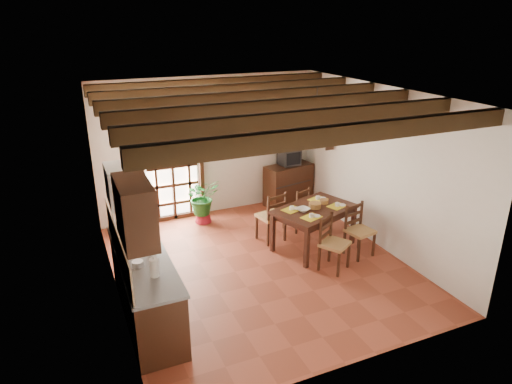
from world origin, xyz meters
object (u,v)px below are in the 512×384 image
kitchen_counter (145,286)px  pendant_lamp (315,131)px  crt_tv (289,157)px  potted_plant (202,195)px  sideboard (288,185)px  dining_table (314,213)px  chair_far_right (297,216)px  chair_near_right (359,240)px  chair_near_left (333,253)px  chair_far_left (271,225)px

kitchen_counter → pendant_lamp: 3.61m
crt_tv → potted_plant: bearing=-177.7°
sideboard → crt_tv: 0.63m
dining_table → chair_far_right: 0.88m
dining_table → pendant_lamp: 1.43m
chair_far_right → pendant_lamp: bearing=63.0°
chair_near_right → crt_tv: size_ratio=2.15×
dining_table → sideboard: size_ratio=1.54×
chair_near_left → potted_plant: size_ratio=0.49×
dining_table → potted_plant: size_ratio=0.85×
potted_plant → chair_near_left: bearing=-61.8°
chair_near_right → pendant_lamp: 1.99m
crt_tv → pendant_lamp: pendant_lamp is taller
pendant_lamp → chair_far_right: bearing=82.7°
chair_near_right → potted_plant: (-2.04, 2.34, 0.29)m
chair_far_left → crt_tv: size_ratio=2.27×
dining_table → crt_tv: bearing=55.5°
chair_far_left → chair_far_right: 0.69m
chair_near_right → chair_far_right: bearing=99.3°
dining_table → chair_far_right: bearing=64.0°
kitchen_counter → dining_table: bearing=15.2°
dining_table → crt_tv: 2.09m
chair_near_right → kitchen_counter: bearing=174.1°
chair_near_left → sideboard: bearing=46.6°
dining_table → chair_near_left: chair_near_left is taller
potted_plant → pendant_lamp: bearing=-49.0°
chair_near_left → chair_near_right: bearing=-11.2°
kitchen_counter → chair_far_left: bearing=28.8°
crt_tv → chair_far_left: bearing=-130.3°
kitchen_counter → dining_table: kitchen_counter is taller
chair_far_right → crt_tv: size_ratio=2.03×
kitchen_counter → crt_tv: (3.62, 2.82, 0.60)m
chair_far_right → pendant_lamp: (-0.09, -0.68, 1.81)m
chair_near_right → chair_far_right: (-0.48, 1.33, -0.02)m
sideboard → crt_tv: crt_tv is taller
chair_far_left → crt_tv: (1.09, 1.43, 0.77)m
pendant_lamp → crt_tv: bearing=74.3°
chair_far_left → sideboard: size_ratio=0.92×
kitchen_counter → chair_near_right: 3.67m
kitchen_counter → chair_near_left: (3.00, 0.06, -0.19)m
chair_far_left → chair_near_left: bearing=98.4°
dining_table → potted_plant: potted_plant is taller
sideboard → pendant_lamp: size_ratio=1.23×
chair_near_right → potted_plant: size_ratio=0.48×
dining_table → potted_plant: bearing=109.7°
chair_near_right → crt_tv: crt_tv is taller
chair_near_right → pendant_lamp: size_ratio=1.07×
chair_near_right → chair_far_left: 1.58m
potted_plant → pendant_lamp: (1.47, -1.69, 1.51)m
kitchen_counter → chair_far_right: (3.18, 1.62, -0.21)m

